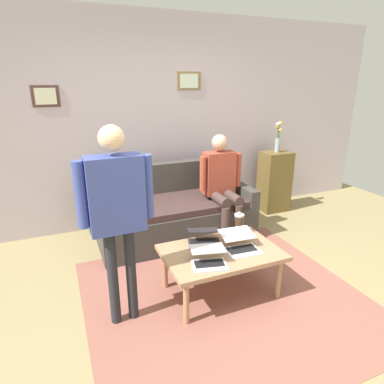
{
  "coord_description": "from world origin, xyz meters",
  "views": [
    {
      "loc": [
        1.22,
        2.08,
        1.88
      ],
      "look_at": [
        -0.02,
        -0.86,
        0.8
      ],
      "focal_mm": 30.89,
      "sensor_mm": 36.0,
      "label": 1
    }
  ],
  "objects": [
    {
      "name": "laptop_left",
      "position": [
        0.03,
        -0.45,
        0.48
      ],
      "size": [
        0.36,
        0.35,
        0.13
      ],
      "color": "#28282D",
      "rests_on": "coffee_table"
    },
    {
      "name": "side_shelf",
      "position": [
        -1.74,
        -1.8,
        0.45
      ],
      "size": [
        0.42,
        0.32,
        0.9
      ],
      "color": "brown",
      "rests_on": "ground_plane"
    },
    {
      "name": "laptop_center",
      "position": [
        -0.22,
        -0.21,
        0.48
      ],
      "size": [
        0.33,
        0.36,
        0.14
      ],
      "color": "silver",
      "rests_on": "coffee_table"
    },
    {
      "name": "ground_plane",
      "position": [
        0.0,
        0.0,
        0.0
      ],
      "size": [
        7.68,
        7.68,
        0.0
      ],
      "primitive_type": "plane",
      "color": "#917F55"
    },
    {
      "name": "couch",
      "position": [
        -0.05,
        -1.53,
        0.31
      ],
      "size": [
        1.87,
        0.88,
        0.88
      ],
      "color": "#3D3B37",
      "rests_on": "ground_plane"
    },
    {
      "name": "area_rug",
      "position": [
        -0.04,
        -0.15,
        0.0
      ],
      "size": [
        2.43,
        2.28,
        0.01
      ],
      "primitive_type": "cube",
      "color": "#8E5448",
      "rests_on": "ground_plane"
    },
    {
      "name": "flower_vase",
      "position": [
        -1.74,
        -1.8,
        1.1
      ],
      "size": [
        0.1,
        0.08,
        0.44
      ],
      "color": "#92A3A9",
      "rests_on": "side_shelf"
    },
    {
      "name": "coffee_table",
      "position": [
        -0.04,
        -0.25,
        0.39
      ],
      "size": [
        1.04,
        0.68,
        0.43
      ],
      "color": "#A57C5A",
      "rests_on": "ground_plane"
    },
    {
      "name": "back_wall",
      "position": [
        0.0,
        -2.2,
        1.35
      ],
      "size": [
        7.04,
        0.11,
        2.7
      ],
      "color": "#C1B1C0",
      "rests_on": "ground_plane"
    },
    {
      "name": "person_seated",
      "position": [
        -0.59,
        -1.3,
        0.73
      ],
      "size": [
        0.55,
        0.51,
        1.28
      ],
      "color": "#45332E",
      "rests_on": "ground_plane"
    },
    {
      "name": "person_standing",
      "position": [
        0.85,
        -0.22,
        1.02
      ],
      "size": [
        0.57,
        0.19,
        1.6
      ],
      "color": "#25262C",
      "rests_on": "ground_plane"
    },
    {
      "name": "laptop_right",
      "position": [
        0.16,
        -0.09,
        0.48
      ],
      "size": [
        0.35,
        0.35,
        0.11
      ],
      "color": "silver",
      "rests_on": "coffee_table"
    },
    {
      "name": "french_press",
      "position": [
        -0.37,
        -0.5,
        0.54
      ],
      "size": [
        0.12,
        0.1,
        0.23
      ],
      "color": "#4C3323",
      "rests_on": "coffee_table"
    }
  ]
}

